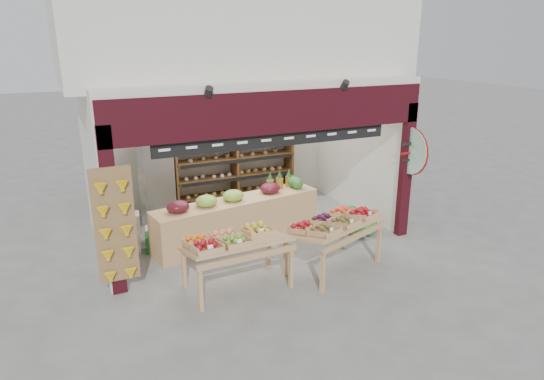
{
  "coord_description": "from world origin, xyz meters",
  "views": [
    {
      "loc": [
        -3.41,
        -8.2,
        3.85
      ],
      "look_at": [
        0.28,
        -0.2,
        1.03
      ],
      "focal_mm": 32.0,
      "sensor_mm": 36.0,
      "label": 1
    }
  ],
  "objects": [
    {
      "name": "cardboard_stack",
      "position": [
        -2.14,
        0.41,
        0.27
      ],
      "size": [
        1.07,
        0.78,
        0.74
      ],
      "color": "silver",
      "rests_on": "ground"
    },
    {
      "name": "banana_board",
      "position": [
        -2.73,
        -1.17,
        1.12
      ],
      "size": [
        0.6,
        0.15,
        1.8
      ],
      "color": "brown",
      "rests_on": "ground"
    },
    {
      "name": "refrigerator",
      "position": [
        -1.5,
        1.84,
        0.93
      ],
      "size": [
        0.85,
        0.85,
        1.85
      ],
      "primitive_type": "cube",
      "rotation": [
        0.0,
        0.0,
        -0.2
      ],
      "color": "#ACAFB3",
      "rests_on": "ground"
    },
    {
      "name": "ground",
      "position": [
        0.0,
        0.0,
        0.0
      ],
      "size": [
        60.0,
        60.0,
        0.0
      ],
      "primitive_type": "plane",
      "color": "slate",
      "rests_on": "ground"
    },
    {
      "name": "mid_counter",
      "position": [
        -0.35,
        0.03,
        0.46
      ],
      "size": [
        3.43,
        1.18,
        1.06
      ],
      "color": "tan",
      "rests_on": "ground"
    },
    {
      "name": "display_table_right",
      "position": [
        0.72,
        -1.76,
        0.82
      ],
      "size": [
        1.86,
        1.41,
        1.04
      ],
      "color": "tan",
      "rests_on": "ground"
    },
    {
      "name": "shop_structure",
      "position": [
        0.0,
        1.61,
        3.92
      ],
      "size": [
        6.36,
        5.12,
        5.4
      ],
      "color": "beige",
      "rests_on": "ground"
    },
    {
      "name": "gift_sign",
      "position": [
        2.75,
        -1.15,
        1.75
      ],
      "size": [
        0.04,
        0.93,
        0.92
      ],
      "color": "#ABD7C0",
      "rests_on": "ground"
    },
    {
      "name": "back_shelving",
      "position": [
        0.33,
        1.97,
        1.07
      ],
      "size": [
        2.84,
        0.47,
        1.77
      ],
      "color": "brown",
      "rests_on": "ground"
    },
    {
      "name": "watermelon_pile",
      "position": [
        2.07,
        -0.63,
        0.19
      ],
      "size": [
        0.75,
        0.7,
        0.53
      ],
      "color": "#174518",
      "rests_on": "ground"
    },
    {
      "name": "display_table_left",
      "position": [
        -1.13,
        -1.68,
        0.8
      ],
      "size": [
        1.65,
        0.97,
        1.03
      ],
      "color": "tan",
      "rests_on": "ground"
    }
  ]
}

